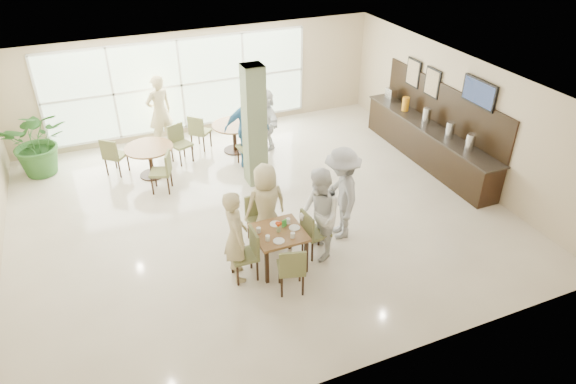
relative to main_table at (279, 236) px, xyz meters
name	(u,v)px	position (x,y,z in m)	size (l,w,h in m)	color
ground	(258,210)	(0.25, 1.85, -0.65)	(10.00, 10.00, 0.00)	beige
room_shell	(255,139)	(0.25, 1.85, 1.05)	(10.00, 10.00, 10.00)	white
window_bank	(181,85)	(-0.25, 6.31, 0.75)	(7.00, 0.04, 7.00)	silver
column	(254,127)	(0.65, 3.05, 0.75)	(0.45, 0.45, 2.80)	#6A7954
main_table	(279,236)	(0.00, 0.00, 0.00)	(0.89, 0.89, 0.75)	brown
round_table_left	(150,154)	(-1.55, 4.28, -0.07)	(1.13, 1.13, 0.75)	brown
round_table_right	(234,130)	(0.68, 4.76, -0.07)	(1.12, 1.12, 0.75)	brown
chairs_main_table	(278,243)	(-0.01, 0.03, -0.17)	(1.93, 2.04, 0.95)	brown
chairs_table_left	(153,157)	(-1.49, 4.29, -0.17)	(2.18, 1.84, 0.95)	brown
chairs_table_right	(233,133)	(0.66, 4.80, -0.17)	(2.04, 1.90, 0.95)	brown
tabletop_clutter	(279,229)	(0.01, -0.01, 0.16)	(0.78, 0.70, 0.21)	white
buffet_counter	(428,141)	(4.95, 2.35, -0.10)	(0.64, 4.70, 1.95)	black
wall_tv	(479,93)	(5.19, 1.25, 1.50)	(0.06, 1.00, 0.58)	black
framed_art_a	(432,83)	(5.20, 2.85, 1.20)	(0.05, 0.55, 0.70)	black
framed_art_b	(413,73)	(5.20, 3.65, 1.20)	(0.05, 0.55, 0.70)	black
potted_plant	(38,141)	(-3.92, 5.42, 0.18)	(1.50, 1.50, 1.66)	#306528
teen_left	(236,236)	(-0.79, 0.00, 0.23)	(0.64, 0.42, 1.76)	tan
teen_far	(266,205)	(0.04, 0.75, 0.20)	(0.83, 0.45, 1.69)	tan
teen_right	(319,215)	(0.79, -0.02, 0.26)	(0.88, 0.69, 1.82)	white
teen_standing	(341,194)	(1.47, 0.41, 0.30)	(1.23, 0.71, 1.91)	#9A9A9D
adult_a	(247,129)	(0.76, 3.95, 0.28)	(1.09, 0.62, 1.86)	teal
adult_b	(265,119)	(1.51, 4.67, 0.14)	(1.47, 0.63, 1.58)	white
adult_standing	(160,112)	(-0.98, 5.75, 0.32)	(0.71, 0.47, 1.95)	tan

